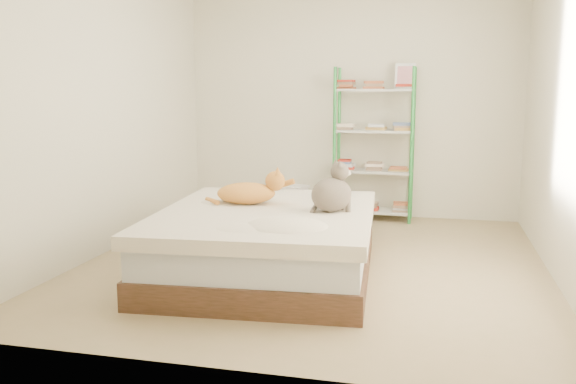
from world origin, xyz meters
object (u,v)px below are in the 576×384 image
(orange_cat, at_px, (246,190))
(shelf_unit, at_px, (374,147))
(bed, at_px, (267,242))
(cardboard_box, at_px, (336,223))
(white_bin, at_px, (293,200))
(grey_cat, at_px, (331,187))

(orange_cat, distance_m, shelf_unit, 2.27)
(bed, distance_m, orange_cat, 0.49)
(bed, height_order, cardboard_box, bed)
(bed, xyz_separation_m, cardboard_box, (0.37, 1.16, -0.07))
(white_bin, bearing_deg, shelf_unit, 1.90)
(bed, bearing_deg, cardboard_box, 68.13)
(orange_cat, distance_m, cardboard_box, 1.22)
(cardboard_box, distance_m, white_bin, 1.31)
(grey_cat, bearing_deg, shelf_unit, -34.17)
(orange_cat, distance_m, white_bin, 2.13)
(bed, height_order, white_bin, bed)
(bed, bearing_deg, orange_cat, 134.05)
(bed, height_order, shelf_unit, shelf_unit)
(white_bin, bearing_deg, grey_cat, -69.64)
(bed, relative_size, shelf_unit, 1.24)
(bed, xyz_separation_m, shelf_unit, (0.61, 2.31, 0.57))
(grey_cat, bearing_deg, orange_cat, 46.32)
(orange_cat, relative_size, white_bin, 1.49)
(orange_cat, height_order, shelf_unit, shelf_unit)
(grey_cat, height_order, shelf_unit, shelf_unit)
(cardboard_box, bearing_deg, orange_cat, -119.25)
(bed, xyz_separation_m, grey_cat, (0.50, 0.05, 0.45))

